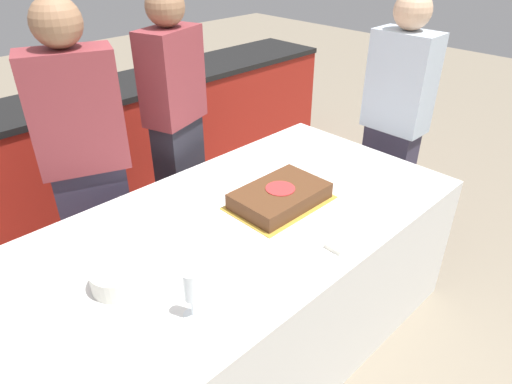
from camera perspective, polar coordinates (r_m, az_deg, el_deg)
The scene contains 11 objects.
ground_plane at distance 2.54m, azimuth -2.13°, elevation -17.80°, with size 14.00×14.00×0.00m, color gray.
back_counter at distance 3.41m, azimuth -21.14°, elevation 3.61°, with size 4.40×0.58×0.92m.
dining_table at distance 2.27m, azimuth -2.32°, elevation -11.52°, with size 2.16×1.10×0.75m.
cake at distance 2.15m, azimuth 3.03°, elevation -0.51°, with size 0.48×0.32×0.08m.
plate_stack at distance 1.75m, azimuth -16.84°, elevation -10.18°, with size 0.20×0.20×0.08m.
wine_glass at distance 1.54m, azimuth -8.20°, elevation -11.89°, with size 0.07×0.07×0.18m.
side_plate_near_cake at distance 2.33m, azimuth -2.64°, elevation 1.17°, with size 0.19×0.19×0.00m.
utensil_pile at distance 1.93m, azimuth 10.85°, elevation -6.15°, with size 0.16×0.08×0.02m.
person_cutting_cake at distance 2.66m, azimuth -9.82°, elevation 7.15°, with size 0.39×0.30×1.64m.
person_seated_right at distance 2.92m, azimuth 16.84°, elevation 7.93°, with size 0.21×0.36×1.59m.
person_standing_back at distance 2.43m, azimuth -20.41°, elevation 3.19°, with size 0.46×0.34×1.65m.
Camera 1 is at (-1.11, -1.26, 1.90)m, focal length 32.00 mm.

